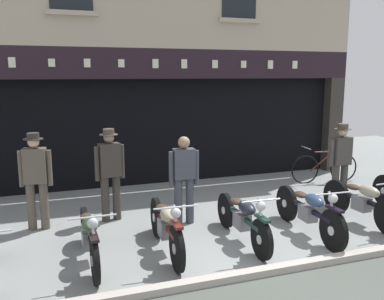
% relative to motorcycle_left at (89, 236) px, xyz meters
% --- Properties ---
extents(shop_facade, '(10.41, 4.42, 6.27)m').
position_rel_motorcycle_left_xyz_m(shop_facade, '(2.34, 5.77, 1.29)').
color(shop_facade, black).
rests_on(shop_facade, ground).
extents(motorcycle_left, '(0.62, 1.94, 0.91)m').
position_rel_motorcycle_left_xyz_m(motorcycle_left, '(0.00, 0.00, 0.00)').
color(motorcycle_left, black).
rests_on(motorcycle_left, ground).
extents(motorcycle_center_left, '(0.62, 2.01, 0.93)m').
position_rel_motorcycle_left_xyz_m(motorcycle_center_left, '(1.14, -0.02, 0.01)').
color(motorcycle_center_left, black).
rests_on(motorcycle_center_left, ground).
extents(motorcycle_center, '(0.62, 2.02, 0.91)m').
position_rel_motorcycle_left_xyz_m(motorcycle_center, '(2.43, -0.05, -0.00)').
color(motorcycle_center, black).
rests_on(motorcycle_center, ground).
extents(motorcycle_center_right, '(0.62, 2.11, 0.92)m').
position_rel_motorcycle_left_xyz_m(motorcycle_center_right, '(3.63, -0.13, 0.01)').
color(motorcycle_center_right, black).
rests_on(motorcycle_center_right, ground).
extents(motorcycle_right, '(0.62, 1.98, 0.93)m').
position_rel_motorcycle_left_xyz_m(motorcycle_right, '(4.87, -0.00, 0.01)').
color(motorcycle_right, black).
rests_on(motorcycle_right, ground).
extents(salesman_left, '(0.55, 0.33, 1.73)m').
position_rel_motorcycle_left_xyz_m(salesman_left, '(-0.71, 1.69, 0.54)').
color(salesman_left, brown).
rests_on(salesman_left, ground).
extents(shopkeeper_center, '(0.55, 0.33, 1.74)m').
position_rel_motorcycle_left_xyz_m(shopkeeper_center, '(0.57, 1.72, 0.54)').
color(shopkeeper_center, '#38332D').
rests_on(shopkeeper_center, ground).
extents(salesman_right, '(0.56, 0.25, 1.62)m').
position_rel_motorcycle_left_xyz_m(salesman_right, '(1.81, 1.10, 0.48)').
color(salesman_right, '#3D424C').
rests_on(salesman_right, ground).
extents(assistant_far_right, '(0.56, 0.34, 1.70)m').
position_rel_motorcycle_left_xyz_m(assistant_far_right, '(5.33, 1.21, 0.52)').
color(assistant_far_right, '#47423D').
rests_on(assistant_far_right, ground).
extents(advert_board_near, '(0.83, 0.03, 0.89)m').
position_rel_motorcycle_left_xyz_m(advert_board_near, '(5.09, 4.15, 1.42)').
color(advert_board_near, silver).
extents(leaning_bicycle, '(1.78, 0.50, 0.96)m').
position_rel_motorcycle_left_xyz_m(leaning_bicycle, '(6.10, 2.72, -0.03)').
color(leaning_bicycle, black).
rests_on(leaning_bicycle, ground).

